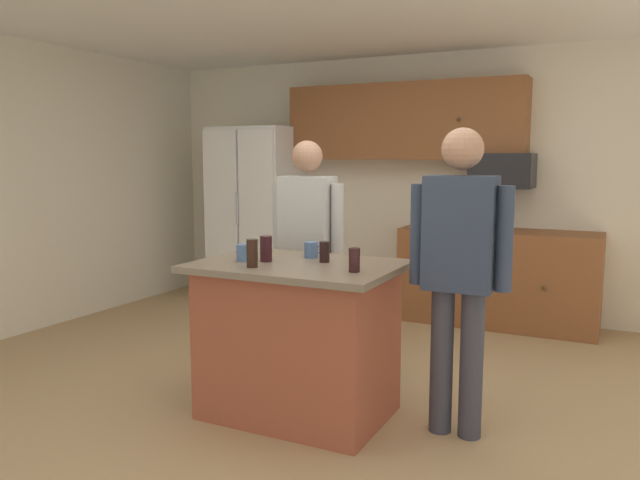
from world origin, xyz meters
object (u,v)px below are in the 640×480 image
at_px(person_host_foreground, 307,240).
at_px(glass_stout_tall, 252,253).
at_px(person_guest_by_door, 459,261).
at_px(mug_ceramic_white, 244,253).
at_px(glass_dark_ale, 354,260).
at_px(glass_short_whisky, 266,249).
at_px(glass_pilsner, 325,252).
at_px(microwave_over_range, 502,171).
at_px(refrigerator, 257,215).
at_px(mug_blue_stoneware, 311,250).
at_px(kitchen_island, 298,338).

relative_size(person_host_foreground, glass_stout_tall, 10.39).
xyz_separation_m(person_host_foreground, person_guest_by_door, (1.26, -0.59, 0.03)).
distance_m(mug_ceramic_white, glass_dark_ale, 0.75).
bearing_deg(mug_ceramic_white, person_guest_by_door, 10.47).
relative_size(person_guest_by_door, glass_stout_tall, 10.65).
relative_size(glass_short_whisky, glass_dark_ale, 1.18).
bearing_deg(mug_ceramic_white, glass_stout_tall, -44.94).
distance_m(person_guest_by_door, glass_pilsner, 0.80).
distance_m(microwave_over_range, person_host_foreground, 2.25).
bearing_deg(glass_pilsner, microwave_over_range, 77.90).
bearing_deg(mug_ceramic_white, glass_dark_ale, -3.08).
height_order(glass_short_whisky, glass_dark_ale, glass_short_whisky).
bearing_deg(refrigerator, glass_dark_ale, -49.23).
bearing_deg(person_host_foreground, microwave_over_range, 129.22).
bearing_deg(microwave_over_range, mug_ceramic_white, -110.20).
height_order(mug_blue_stoneware, mug_ceramic_white, mug_ceramic_white).
bearing_deg(kitchen_island, mug_blue_stoneware, 94.65).
relative_size(person_host_foreground, mug_blue_stoneware, 13.00).
bearing_deg(person_host_foreground, glass_stout_tall, -14.43).
bearing_deg(glass_short_whisky, microwave_over_range, 72.04).
height_order(kitchen_island, glass_pilsner, glass_pilsner).
height_order(person_host_foreground, mug_blue_stoneware, person_host_foreground).
xyz_separation_m(refrigerator, glass_short_whisky, (1.71, -2.62, 0.08)).
xyz_separation_m(glass_short_whisky, glass_dark_ale, (0.62, -0.08, -0.01)).
bearing_deg(person_host_foreground, kitchen_island, 0.00).
xyz_separation_m(kitchen_island, person_host_foreground, (-0.32, 0.74, 0.50)).
height_order(microwave_over_range, glass_pilsner, microwave_over_range).
bearing_deg(glass_dark_ale, refrigerator, 130.77).
height_order(mug_blue_stoneware, glass_pilsner, glass_pilsner).
distance_m(person_host_foreground, mug_blue_stoneware, 0.61).
xyz_separation_m(microwave_over_range, glass_dark_ale, (-0.27, -2.82, -0.44)).
relative_size(person_guest_by_door, glass_short_whisky, 11.03).
bearing_deg(microwave_over_range, person_guest_by_door, -84.52).
xyz_separation_m(kitchen_island, mug_ceramic_white, (-0.33, -0.08, 0.52)).
xyz_separation_m(microwave_over_range, glass_stout_tall, (-0.86, -2.94, -0.42)).
height_order(refrigerator, kitchen_island, refrigerator).
relative_size(microwave_over_range, mug_ceramic_white, 4.28).
bearing_deg(refrigerator, microwave_over_range, 2.60).
relative_size(kitchen_island, mug_ceramic_white, 9.23).
bearing_deg(mug_blue_stoneware, person_guest_by_door, -3.69).
relative_size(refrigerator, glass_short_whisky, 12.03).
distance_m(kitchen_island, person_guest_by_door, 1.09).
xyz_separation_m(microwave_over_range, person_host_foreground, (-1.01, -1.96, -0.47)).
distance_m(glass_short_whisky, glass_pilsner, 0.36).
distance_m(person_guest_by_door, glass_dark_ale, 0.58).
distance_m(person_host_foreground, glass_short_whisky, 0.79).
height_order(glass_pilsner, glass_dark_ale, glass_dark_ale).
bearing_deg(person_host_foreground, glass_short_whisky, -14.34).
relative_size(kitchen_island, person_guest_by_door, 0.70).
relative_size(glass_stout_tall, glass_dark_ale, 1.22).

